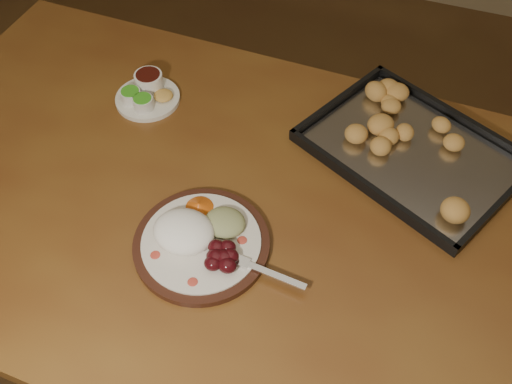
% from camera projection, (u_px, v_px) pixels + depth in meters
% --- Properties ---
extents(ground, '(4.00, 4.00, 0.00)m').
position_uv_depth(ground, '(272.00, 349.00, 1.72)').
color(ground, '#51391C').
rests_on(ground, ground).
extents(dining_table, '(1.52, 0.94, 0.75)m').
position_uv_depth(dining_table, '(229.00, 228.00, 1.20)').
color(dining_table, brown).
rests_on(dining_table, ground).
extents(dinner_plate, '(0.34, 0.25, 0.06)m').
position_uv_depth(dinner_plate, '(200.00, 239.00, 1.05)').
color(dinner_plate, black).
rests_on(dinner_plate, dining_table).
extents(condiment_saucer, '(0.15, 0.15, 0.05)m').
position_uv_depth(condiment_saucer, '(147.00, 93.00, 1.29)').
color(condiment_saucer, silver).
rests_on(condiment_saucer, dining_table).
extents(baking_tray, '(0.51, 0.46, 0.04)m').
position_uv_depth(baking_tray, '(412.00, 149.00, 1.19)').
color(baking_tray, black).
rests_on(baking_tray, dining_table).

